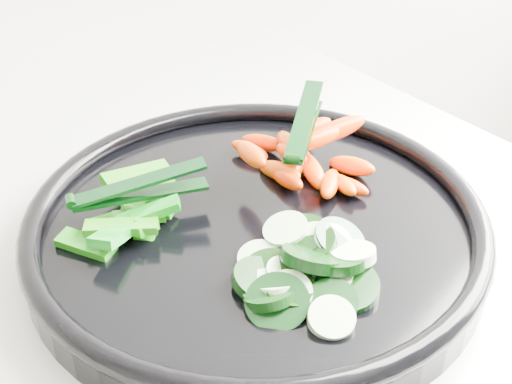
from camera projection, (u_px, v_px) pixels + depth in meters
veggie_tray at (256, 227)px, 0.58m from camera, size 0.48×0.48×0.04m
cucumber_pile at (303, 272)px, 0.51m from camera, size 0.13×0.12×0.04m
carrot_pile at (304, 155)px, 0.63m from camera, size 0.13×0.15×0.06m
pepper_pile at (132, 214)px, 0.57m from camera, size 0.12×0.09×0.04m
tong_carrot at (304, 127)px, 0.61m from camera, size 0.10×0.08×0.02m
tong_pepper at (135, 189)px, 0.57m from camera, size 0.11×0.05×0.02m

